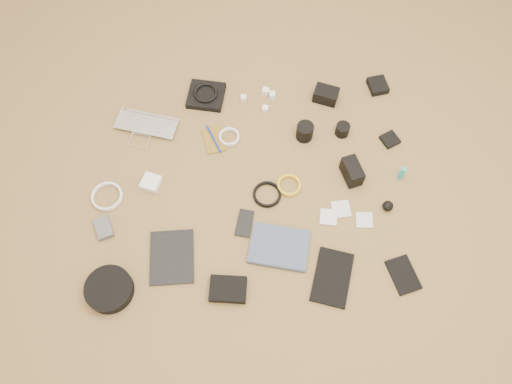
{
  "coord_description": "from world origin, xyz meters",
  "views": [
    {
      "loc": [
        -0.06,
        -0.98,
        1.99
      ],
      "look_at": [
        0.02,
        -0.04,
        0.02
      ],
      "focal_mm": 35.0,
      "sensor_mm": 36.0,
      "label": 1
    }
  ],
  "objects": [
    {
      "name": "charger_b",
      "position": [
        0.11,
        0.51,
        0.01
      ],
      "size": [
        0.04,
        0.04,
        0.03
      ],
      "primitive_type": "cube",
      "rotation": [
        0.0,
        0.0,
        -0.42
      ],
      "color": "white",
      "rests_on": "ground"
    },
    {
      "name": "drive_case",
      "position": [
        -0.13,
        -0.46,
        0.02
      ],
      "size": [
        0.16,
        0.12,
        0.04
      ],
      "primitive_type": "cube",
      "rotation": [
        0.0,
        0.0,
        -0.14
      ],
      "color": "black",
      "rests_on": "ground"
    },
    {
      "name": "charger_a",
      "position": [
        0.0,
        0.48,
        0.01
      ],
      "size": [
        0.03,
        0.03,
        0.03
      ],
      "primitive_type": "cube",
      "rotation": [
        0.0,
        0.0,
        -0.13
      ],
      "color": "white",
      "rests_on": "ground"
    },
    {
      "name": "filter_case_right",
      "position": [
        0.48,
        -0.2,
        0.0
      ],
      "size": [
        0.08,
        0.08,
        0.01
      ],
      "primitive_type": "cube",
      "rotation": [
        0.0,
        0.0,
        -0.11
      ],
      "color": "silver",
      "rests_on": "ground"
    },
    {
      "name": "battery_charger",
      "position": [
        -0.64,
        -0.15,
        0.01
      ],
      "size": [
        0.09,
        0.11,
        0.03
      ],
      "primitive_type": "cube",
      "rotation": [
        0.0,
        0.0,
        0.32
      ],
      "color": "#55555A",
      "rests_on": "ground"
    },
    {
      "name": "notebook_black_b",
      "position": [
        0.59,
        -0.45,
        0.01
      ],
      "size": [
        0.13,
        0.17,
        0.01
      ],
      "primitive_type": "cube",
      "rotation": [
        0.0,
        0.0,
        0.23
      ],
      "color": "black",
      "rests_on": "ground"
    },
    {
      "name": "cable_white_a",
      "position": [
        -0.08,
        0.26,
        0.01
      ],
      "size": [
        0.11,
        0.11,
        0.01
      ],
      "primitive_type": "torus",
      "rotation": [
        0.0,
        0.0,
        0.17
      ],
      "color": "white",
      "rests_on": "ground"
    },
    {
      "name": "headphones",
      "position": [
        -0.18,
        0.5,
        0.04
      ],
      "size": [
        0.12,
        0.12,
        0.01
      ],
      "primitive_type": "torus",
      "rotation": [
        0.0,
        0.0,
        0.01
      ],
      "color": "black",
      "rests_on": "headphone_pouch"
    },
    {
      "name": "cable_black",
      "position": [
        0.07,
        -0.05,
        0.01
      ],
      "size": [
        0.14,
        0.14,
        0.01
      ],
      "primitive_type": "torus",
      "rotation": [
        0.0,
        0.0,
        0.17
      ],
      "color": "black",
      "rests_on": "ground"
    },
    {
      "name": "phone",
      "position": [
        -0.04,
        -0.17,
        0.0
      ],
      "size": [
        0.1,
        0.14,
        0.01
      ],
      "primitive_type": "cube",
      "rotation": [
        0.0,
        0.0,
        -0.27
      ],
      "color": "black",
      "rests_on": "ground"
    },
    {
      "name": "headphone_case",
      "position": [
        -0.6,
        -0.42,
        0.03
      ],
      "size": [
        0.21,
        0.21,
        0.05
      ],
      "primitive_type": "cylinder",
      "rotation": [
        0.0,
        0.0,
        -0.1
      ],
      "color": "black",
      "rests_on": "ground"
    },
    {
      "name": "charger_c",
      "position": [
        0.14,
        0.48,
        0.01
      ],
      "size": [
        0.03,
        0.03,
        0.03
      ],
      "primitive_type": "cube",
      "rotation": [
        0.0,
        0.0,
        -0.02
      ],
      "color": "white",
      "rests_on": "ground"
    },
    {
      "name": "notebook_black_a",
      "position": [
        0.3,
        -0.44,
        0.01
      ],
      "size": [
        0.21,
        0.27,
        0.02
      ],
      "primitive_type": "cube",
      "rotation": [
        0.0,
        0.0,
        -0.33
      ],
      "color": "black",
      "rests_on": "ground"
    },
    {
      "name": "cable_yellow",
      "position": [
        0.17,
        -0.01,
        0.01
      ],
      "size": [
        0.13,
        0.13,
        0.01
      ],
      "primitive_type": "torus",
      "rotation": [
        0.0,
        0.0,
        0.24
      ],
      "color": "yellow",
      "rests_on": "ground"
    },
    {
      "name": "tablet",
      "position": [
        -0.35,
        -0.3,
        0.01
      ],
      "size": [
        0.18,
        0.24,
        0.01
      ],
      "primitive_type": "cube",
      "rotation": [
        0.0,
        0.0,
        -0.01
      ],
      "color": "black",
      "rests_on": "ground"
    },
    {
      "name": "filter_case_left",
      "position": [
        0.32,
        -0.17,
        0.01
      ],
      "size": [
        0.09,
        0.09,
        0.01
      ],
      "primitive_type": "cube",
      "rotation": [
        0.0,
        0.0,
        -0.2
      ],
      "color": "silver",
      "rests_on": "ground"
    },
    {
      "name": "cable_white_b",
      "position": [
        -0.63,
        0.0,
        0.01
      ],
      "size": [
        0.18,
        0.18,
        0.01
      ],
      "primitive_type": "torus",
      "rotation": [
        0.0,
        0.0,
        -0.42
      ],
      "color": "white",
      "rests_on": "ground"
    },
    {
      "name": "air_blower",
      "position": [
        0.58,
        -0.15,
        0.02
      ],
      "size": [
        0.06,
        0.06,
        0.05
      ],
      "primitive_type": "sphere",
      "rotation": [
        0.0,
        0.0,
        0.37
      ],
      "color": "black",
      "rests_on": "ground"
    },
    {
      "name": "filter_case_mid",
      "position": [
        0.38,
        -0.14,
        0.01
      ],
      "size": [
        0.08,
        0.08,
        0.01
      ],
      "primitive_type": "cube",
      "rotation": [
        0.0,
        0.0,
        0.05
      ],
      "color": "silver",
      "rests_on": "ground"
    },
    {
      "name": "charger_d",
      "position": [
        0.1,
        0.4,
        0.01
      ],
      "size": [
        0.04,
        0.04,
        0.03
      ],
      "primitive_type": "cube",
      "rotation": [
        0.0,
        0.0,
        -0.35
      ],
      "color": "white",
      "rests_on": "ground"
    },
    {
      "name": "headphone_pouch",
      "position": [
        -0.18,
        0.5,
        0.02
      ],
      "size": [
        0.2,
        0.19,
        0.03
      ],
      "primitive_type": "cube",
      "rotation": [
        0.0,
        0.0,
        -0.23
      ],
      "color": "black",
      "rests_on": "ground"
    },
    {
      "name": "card_reader",
      "position": [
        0.66,
        0.19,
        0.01
      ],
      "size": [
        0.1,
        0.1,
        0.02
      ],
      "primitive_type": "cube",
      "rotation": [
        0.0,
        0.0,
        0.41
      ],
      "color": "black",
      "rests_on": "ground"
    },
    {
      "name": "lens_pouch",
      "position": [
        0.66,
        0.49,
        0.02
      ],
      "size": [
        0.1,
        0.11,
        0.03
      ],
      "primitive_type": "cube",
      "rotation": [
        0.0,
        0.0,
        0.14
      ],
      "color": "black",
      "rests_on": "ground"
    },
    {
      "name": "paperback",
      "position": [
        0.07,
        -0.38,
        0.01
      ],
      "size": [
        0.28,
        0.24,
        0.02
      ],
      "primitive_type": "imported",
      "rotation": [
        0.0,
        0.0,
        1.31
      ],
      "color": "#3F4F6B",
      "rests_on": "ground"
    },
    {
      "name": "dslr_camera",
      "position": [
        0.4,
        0.45,
        0.03
      ],
      "size": [
        0.14,
        0.12,
        0.07
      ],
      "primitive_type": "cube",
      "rotation": [
        0.0,
        0.0,
        -0.41
      ],
      "color": "black",
      "rests_on": "ground"
    },
    {
      "name": "pen_blue",
      "position": [
        -0.15,
        0.26,
        0.01
      ],
      "size": [
        0.07,
        0.15,
        0.01
      ],
      "primitive_type": "cylinder",
      "rotation": [
        1.57,
        0.0,
        0.37
      ],
      "color": "#13289E",
      "rests_on": "notebook_olive"
    },
    {
      "name": "notebook_olive",
      "position": [
        -0.15,
        0.26,
        0.0
      ],
      "size": [
        0.12,
        0.15,
        0.01
      ],
      "primitive_type": "cube",
      "rotation": [
        0.0,
        0.0,
        0.21
      ],
      "color": "olive",
      "rests_on": "ground"
    },
    {
      "name": "laptop",
      "position": [
        -0.48,
        0.32,
        0.01
      ],
      "size": [
        0.34,
        0.28,
        0.02
      ],
      "primitive_type": "imported",
      "rotation": [
        0.0,
        0.0,
        -0.32
      ],
      "color": "silver",
      "rests_on": "ground"
    },
    {
      "name": "lens_cleaner",
      "position": [
        0.67,
        -0.01,
        0.04
      ],
      "size": [
        0.03,
        0.03,
        0.08
      ],
      "primitive_type": "cylinder",
      "rotation": [
        0.0,
        0.0,
        -0.3
      ],
      "color": "#1AAEAD",
      "rests_on": "ground"
    },
    {
      "name": "lens_b",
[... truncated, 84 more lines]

